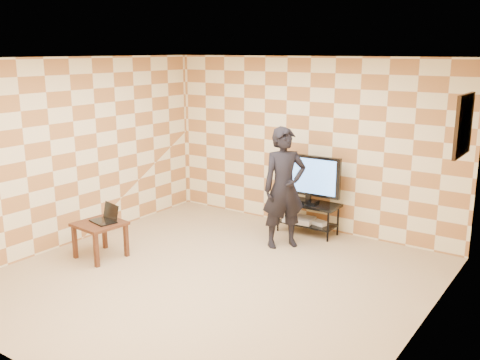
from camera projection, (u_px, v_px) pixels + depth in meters
The scene contains 14 objects.
floor at pixel (213, 278), 6.72m from camera, with size 5.00×5.00×0.00m, color tan.
wall_back at pixel (308, 144), 8.39m from camera, with size 5.00×0.02×2.70m, color #F4E6B7.
wall_front at pixel (27, 230), 4.39m from camera, with size 5.00×0.02×2.70m, color #F4E6B7.
wall_left at pixel (75, 152), 7.77m from camera, with size 0.02×5.00×2.70m, color #F4E6B7.
wall_right at pixel (423, 208), 5.02m from camera, with size 0.02×5.00×2.70m, color #F4E6B7.
ceiling at pixel (210, 58), 6.07m from camera, with size 5.00×5.00×0.02m, color white.
wall_art at pixel (464, 125), 6.13m from camera, with size 0.04×0.72×0.72m.
tv_stand at pixel (308, 211), 8.28m from camera, with size 0.98×0.44×0.50m.
tv at pixel (309, 177), 8.15m from camera, with size 1.02×0.20×0.74m.
dvd_player at pixel (299, 219), 8.36m from camera, with size 0.45×0.32×0.07m, color silver.
game_console at pixel (320, 223), 8.22m from camera, with size 0.23×0.17×0.05m, color silver.
side_table at pixel (100, 229), 7.30m from camera, with size 0.64×0.64×0.50m.
laptop at pixel (106, 218), 7.32m from camera, with size 0.41×0.35×0.24m.
person at pixel (284, 188), 7.62m from camera, with size 0.64×0.42×1.75m, color black.
Camera 1 is at (3.81, -4.94, 2.80)m, focal length 40.00 mm.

